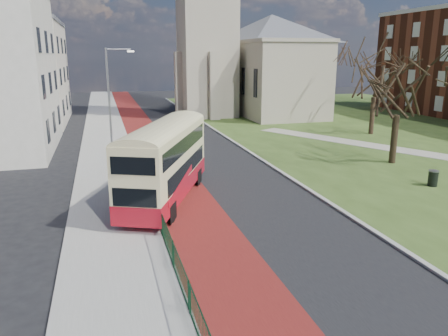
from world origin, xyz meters
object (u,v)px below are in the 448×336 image
object	(u,v)px
winter_tree_near	(400,75)
litter_bin	(433,178)
bus	(166,159)
streetlamp	(111,96)
winter_tree_far	(376,67)

from	to	relation	value
winter_tree_near	litter_bin	bearing A→B (deg)	-103.25
bus	streetlamp	bearing A→B (deg)	124.48
winter_tree_near	litter_bin	distance (m)	8.15
bus	winter_tree_near	xyz separation A→B (m)	(16.96, 4.03, 3.90)
winter_tree_near	winter_tree_far	world-z (taller)	winter_tree_far
streetlamp	bus	distance (m)	12.74
bus	winter_tree_far	size ratio (longest dim) A/B	1.06
streetlamp	litter_bin	size ratio (longest dim) A/B	8.39
winter_tree_far	litter_bin	bearing A→B (deg)	-112.46
streetlamp	winter_tree_far	world-z (taller)	winter_tree_far
bus	winter_tree_near	size ratio (longest dim) A/B	1.10
winter_tree_far	winter_tree_near	bearing A→B (deg)	-116.83
streetlamp	winter_tree_near	world-z (taller)	winter_tree_near
winter_tree_far	bus	bearing A→B (deg)	-146.43
streetlamp	winter_tree_far	bearing A→B (deg)	5.95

